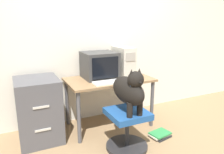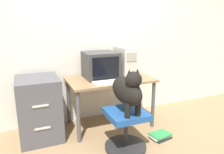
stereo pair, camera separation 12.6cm
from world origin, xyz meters
name	(u,v)px [view 2 (the right image)]	position (x,y,z in m)	size (l,w,h in m)	color
ground_plane	(120,135)	(0.00, 0.00, 0.00)	(12.00, 12.00, 0.00)	#937551
wall_back	(100,34)	(0.00, 0.75, 1.30)	(8.00, 0.05, 2.60)	silver
desk	(110,85)	(0.00, 0.34, 0.62)	(1.19, 0.69, 0.71)	olive
crt_monitor	(101,65)	(-0.10, 0.45, 0.89)	(0.46, 0.44, 0.37)	#383838
pc_tower	(125,61)	(0.27, 0.44, 0.92)	(0.20, 0.43, 0.42)	beige
keyboard	(109,82)	(-0.10, 0.13, 0.72)	(0.41, 0.17, 0.03)	silver
computer_mouse	(127,80)	(0.17, 0.14, 0.72)	(0.06, 0.04, 0.03)	silver
office_chair	(126,128)	(-0.06, -0.30, 0.26)	(0.50, 0.50, 0.48)	#262628
dog	(128,90)	(-0.06, -0.33, 0.75)	(0.24, 0.59, 0.53)	black
filing_cabinet	(39,108)	(-0.98, 0.37, 0.40)	(0.52, 0.59, 0.81)	#4C4C51
book_stack_floor	(160,136)	(0.46, -0.27, 0.03)	(0.29, 0.24, 0.06)	#262628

